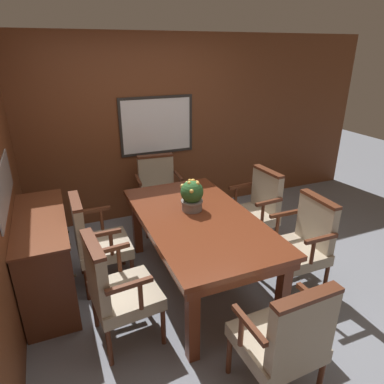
{
  "coord_description": "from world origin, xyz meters",
  "views": [
    {
      "loc": [
        -1.11,
        -2.54,
        2.25
      ],
      "look_at": [
        0.06,
        0.26,
        0.97
      ],
      "focal_mm": 32.0,
      "sensor_mm": 36.0,
      "label": 1
    }
  ],
  "objects_px": {
    "chair_right_near": "(303,241)",
    "chair_right_far": "(256,207)",
    "chair_left_near": "(115,287)",
    "chair_left_far": "(95,239)",
    "chair_head_far": "(158,190)",
    "potted_plant": "(192,195)",
    "chair_head_near": "(285,338)",
    "dining_table": "(198,226)",
    "sideboard_cabinet": "(46,256)"
  },
  "relations": [
    {
      "from": "chair_right_far",
      "to": "chair_left_near",
      "type": "bearing_deg",
      "value": -69.57
    },
    {
      "from": "chair_left_near",
      "to": "chair_left_far",
      "type": "distance_m",
      "value": 0.82
    },
    {
      "from": "dining_table",
      "to": "chair_head_far",
      "type": "bearing_deg",
      "value": 88.81
    },
    {
      "from": "chair_right_near",
      "to": "chair_right_far",
      "type": "distance_m",
      "value": 0.83
    },
    {
      "from": "chair_right_far",
      "to": "chair_head_far",
      "type": "xyz_separation_m",
      "value": [
        -0.9,
        0.96,
        0.0
      ]
    },
    {
      "from": "chair_head_far",
      "to": "potted_plant",
      "type": "xyz_separation_m",
      "value": [
        -0.02,
        -1.19,
        0.4
      ]
    },
    {
      "from": "chair_right_near",
      "to": "chair_left_near",
      "type": "height_order",
      "value": "same"
    },
    {
      "from": "chair_left_far",
      "to": "chair_head_far",
      "type": "height_order",
      "value": "same"
    },
    {
      "from": "dining_table",
      "to": "sideboard_cabinet",
      "type": "bearing_deg",
      "value": 162.47
    },
    {
      "from": "potted_plant",
      "to": "chair_head_near",
      "type": "bearing_deg",
      "value": -89.36
    },
    {
      "from": "chair_left_far",
      "to": "potted_plant",
      "type": "distance_m",
      "value": 1.05
    },
    {
      "from": "chair_right_near",
      "to": "chair_head_far",
      "type": "relative_size",
      "value": 1.0
    },
    {
      "from": "chair_right_near",
      "to": "chair_right_far",
      "type": "bearing_deg",
      "value": -179.66
    },
    {
      "from": "chair_head_near",
      "to": "potted_plant",
      "type": "bearing_deg",
      "value": -91.28
    },
    {
      "from": "chair_right_near",
      "to": "chair_head_near",
      "type": "distance_m",
      "value": 1.29
    },
    {
      "from": "chair_head_near",
      "to": "potted_plant",
      "type": "relative_size",
      "value": 3.03
    },
    {
      "from": "chair_left_far",
      "to": "chair_right_near",
      "type": "bearing_deg",
      "value": -114.66
    },
    {
      "from": "chair_right_near",
      "to": "chair_left_far",
      "type": "bearing_deg",
      "value": -113.53
    },
    {
      "from": "dining_table",
      "to": "chair_head_near",
      "type": "distance_m",
      "value": 1.36
    },
    {
      "from": "chair_head_far",
      "to": "potted_plant",
      "type": "relative_size",
      "value": 3.03
    },
    {
      "from": "dining_table",
      "to": "chair_right_near",
      "type": "distance_m",
      "value": 1.03
    },
    {
      "from": "chair_left_near",
      "to": "chair_right_far",
      "type": "height_order",
      "value": "same"
    },
    {
      "from": "chair_left_far",
      "to": "chair_head_near",
      "type": "relative_size",
      "value": 1.0
    },
    {
      "from": "chair_head_far",
      "to": "chair_head_near",
      "type": "height_order",
      "value": "same"
    },
    {
      "from": "chair_head_far",
      "to": "potted_plant",
      "type": "bearing_deg",
      "value": -86.05
    },
    {
      "from": "chair_right_far",
      "to": "potted_plant",
      "type": "height_order",
      "value": "potted_plant"
    },
    {
      "from": "chair_right_far",
      "to": "chair_right_near",
      "type": "bearing_deg",
      "value": -4.21
    },
    {
      "from": "dining_table",
      "to": "chair_left_near",
      "type": "bearing_deg",
      "value": -155.03
    },
    {
      "from": "chair_left_near",
      "to": "chair_left_far",
      "type": "bearing_deg",
      "value": -2.43
    },
    {
      "from": "chair_right_near",
      "to": "chair_head_near",
      "type": "xyz_separation_m",
      "value": [
        -0.9,
        -0.92,
        0.0
      ]
    },
    {
      "from": "dining_table",
      "to": "chair_head_near",
      "type": "relative_size",
      "value": 1.95
    },
    {
      "from": "chair_left_near",
      "to": "chair_head_far",
      "type": "height_order",
      "value": "same"
    },
    {
      "from": "chair_head_far",
      "to": "chair_head_near",
      "type": "distance_m",
      "value": 2.71
    },
    {
      "from": "chair_head_near",
      "to": "potted_plant",
      "type": "height_order",
      "value": "potted_plant"
    },
    {
      "from": "chair_left_near",
      "to": "chair_head_near",
      "type": "bearing_deg",
      "value": -141.03
    },
    {
      "from": "chair_right_near",
      "to": "chair_left_near",
      "type": "relative_size",
      "value": 1.0
    },
    {
      "from": "chair_right_near",
      "to": "potted_plant",
      "type": "distance_m",
      "value": 1.17
    },
    {
      "from": "chair_head_far",
      "to": "sideboard_cabinet",
      "type": "distance_m",
      "value": 1.7
    },
    {
      "from": "dining_table",
      "to": "sideboard_cabinet",
      "type": "xyz_separation_m",
      "value": [
        -1.39,
        0.44,
        -0.26
      ]
    },
    {
      "from": "chair_right_near",
      "to": "dining_table",
      "type": "bearing_deg",
      "value": -114.15
    },
    {
      "from": "chair_head_near",
      "to": "chair_right_near",
      "type": "bearing_deg",
      "value": -136.24
    },
    {
      "from": "chair_right_far",
      "to": "chair_left_far",
      "type": "relative_size",
      "value": 1.0
    },
    {
      "from": "chair_right_near",
      "to": "chair_right_far",
      "type": "height_order",
      "value": "same"
    },
    {
      "from": "chair_right_near",
      "to": "chair_left_near",
      "type": "bearing_deg",
      "value": -89.77
    },
    {
      "from": "chair_left_far",
      "to": "potted_plant",
      "type": "bearing_deg",
      "value": -104.51
    },
    {
      "from": "chair_right_far",
      "to": "potted_plant",
      "type": "xyz_separation_m",
      "value": [
        -0.92,
        -0.24,
        0.4
      ]
    },
    {
      "from": "potted_plant",
      "to": "chair_right_near",
      "type": "bearing_deg",
      "value": -33.16
    },
    {
      "from": "chair_right_far",
      "to": "chair_head_far",
      "type": "relative_size",
      "value": 1.0
    },
    {
      "from": "chair_right_near",
      "to": "potted_plant",
      "type": "height_order",
      "value": "potted_plant"
    },
    {
      "from": "chair_head_far",
      "to": "chair_head_near",
      "type": "bearing_deg",
      "value": -85.13
    }
  ]
}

